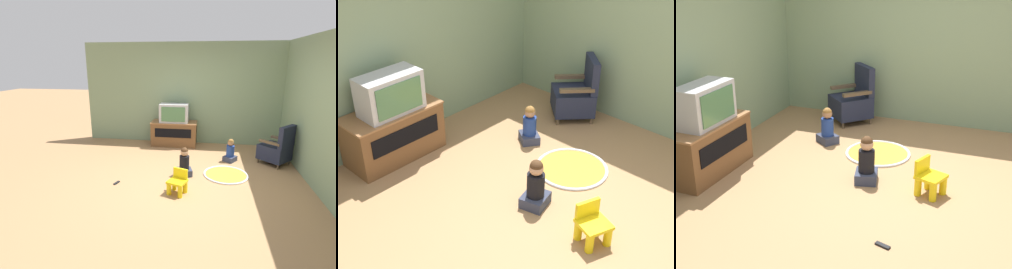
{
  "view_description": "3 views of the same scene",
  "coord_description": "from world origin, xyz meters",
  "views": [
    {
      "loc": [
        0.32,
        -4.56,
        2.16
      ],
      "look_at": [
        -0.47,
        0.54,
        0.71
      ],
      "focal_mm": 28.0,
      "sensor_mm": 36.0,
      "label": 1
    },
    {
      "loc": [
        -3.17,
        -2.28,
        3.22
      ],
      "look_at": [
        -0.06,
        0.65,
        0.67
      ],
      "focal_mm": 50.0,
      "sensor_mm": 36.0,
      "label": 2
    },
    {
      "loc": [
        -4.78,
        -1.36,
        2.51
      ],
      "look_at": [
        -0.23,
        0.41,
        0.61
      ],
      "focal_mm": 50.0,
      "sensor_mm": 36.0,
      "label": 3
    }
  ],
  "objects": [
    {
      "name": "wall_back",
      "position": [
        -0.35,
        2.43,
        1.32
      ],
      "size": [
        5.3,
        0.12,
        2.64
      ],
      "color": "gray",
      "rests_on": "ground_plane"
    },
    {
      "name": "ground_plane",
      "position": [
        0.0,
        0.0,
        0.0
      ],
      "size": [
        30.0,
        30.0,
        0.0
      ],
      "primitive_type": "plane",
      "color": "#9E754C"
    },
    {
      "name": "yellow_kid_chair",
      "position": [
        -0.14,
        -0.56,
        0.18
      ],
      "size": [
        0.37,
        0.36,
        0.41
      ],
      "rotation": [
        0.0,
        0.0,
        -0.36
      ],
      "color": "yellow",
      "rests_on": "ground_plane"
    },
    {
      "name": "child_watching_center",
      "position": [
        0.85,
        1.08,
        0.22
      ],
      "size": [
        0.34,
        0.35,
        0.52
      ],
      "rotation": [
        0.0,
        0.0,
        0.97
      ],
      "color": "#33384C",
      "rests_on": "ground_plane"
    },
    {
      "name": "play_mat",
      "position": [
        0.71,
        0.29,
        0.01
      ],
      "size": [
        0.87,
        0.87,
        0.04
      ],
      "color": "gold",
      "rests_on": "ground_plane"
    },
    {
      "name": "television",
      "position": [
        -0.54,
        2.03,
        0.87
      ],
      "size": [
        0.73,
        0.39,
        0.48
      ],
      "color": "#B7B7BC",
      "rests_on": "tv_cabinet"
    },
    {
      "name": "black_armchair",
      "position": [
        1.81,
        1.05,
        0.34
      ],
      "size": [
        0.77,
        0.76,
        0.89
      ],
      "rotation": [
        0.0,
        0.0,
        3.95
      ],
      "color": "brown",
      "rests_on": "ground_plane"
    },
    {
      "name": "tv_cabinet",
      "position": [
        -0.54,
        2.08,
        0.33
      ],
      "size": [
        1.19,
        0.56,
        0.63
      ],
      "color": "brown",
      "rests_on": "ground_plane"
    },
    {
      "name": "child_watching_left",
      "position": [
        -0.09,
        0.19,
        0.25
      ],
      "size": [
        0.34,
        0.31,
        0.57
      ],
      "rotation": [
        0.0,
        0.0,
        0.24
      ],
      "color": "#33384C",
      "rests_on": "ground_plane"
    }
  ]
}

